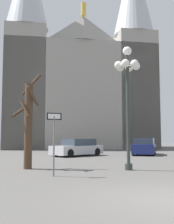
# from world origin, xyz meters

# --- Properties ---
(cathedral) EXTENTS (20.62, 12.14, 29.80)m
(cathedral) POSITION_xyz_m (2.65, 31.77, 9.94)
(cathedral) COLOR gray
(cathedral) RESTS_ON ground
(one_way_arrow_sign) EXTENTS (0.61, 0.13, 2.54)m
(one_way_arrow_sign) POSITION_xyz_m (-2.75, 4.65, 1.60)
(one_way_arrow_sign) COLOR slate
(one_way_arrow_sign) RESTS_ON ground
(street_lamp) EXTENTS (1.30, 1.18, 6.00)m
(street_lamp) POSITION_xyz_m (0.89, 6.13, 4.35)
(street_lamp) COLOR #2D3833
(street_lamp) RESTS_ON ground
(bare_tree) EXTENTS (1.48, 1.37, 4.85)m
(bare_tree) POSITION_xyz_m (-3.84, 7.48, 2.28)
(bare_tree) COLOR #473323
(bare_tree) RESTS_ON ground
(parked_car_near_navy) EXTENTS (3.62, 4.79, 1.50)m
(parked_car_near_navy) POSITION_xyz_m (6.01, 16.63, 0.71)
(parked_car_near_navy) COLOR navy
(parked_car_near_navy) RESTS_ON ground
(parked_car_far_silver) EXTENTS (4.74, 4.05, 1.41)m
(parked_car_far_silver) POSITION_xyz_m (-0.04, 16.29, 0.67)
(parked_car_far_silver) COLOR #B7B7BC
(parked_car_far_silver) RESTS_ON ground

